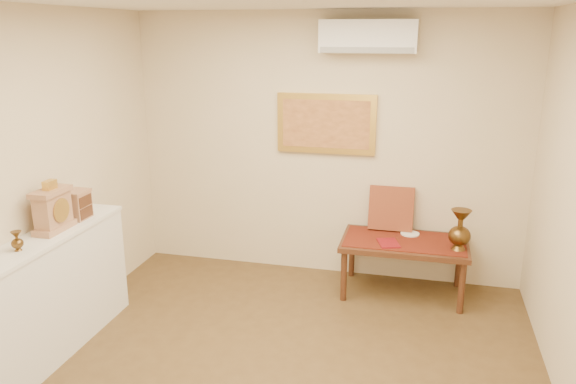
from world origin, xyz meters
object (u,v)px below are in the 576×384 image
(low_table, at_px, (404,247))
(wooden_chest, at_px, (78,205))
(display_ledge, at_px, (37,304))
(mantel_clock, at_px, (53,210))
(brass_urn_tall, at_px, (460,226))

(low_table, bearing_deg, wooden_chest, -154.41)
(display_ledge, height_order, mantel_clock, mantel_clock)
(mantel_clock, height_order, wooden_chest, mantel_clock)
(brass_urn_tall, distance_m, low_table, 0.59)
(display_ledge, height_order, wooden_chest, wooden_chest)
(wooden_chest, bearing_deg, low_table, 25.59)
(brass_urn_tall, bearing_deg, display_ledge, -150.94)
(brass_urn_tall, height_order, low_table, brass_urn_tall)
(mantel_clock, xyz_separation_m, low_table, (2.66, 1.58, -0.67))
(mantel_clock, distance_m, low_table, 3.17)
(brass_urn_tall, relative_size, mantel_clock, 1.13)
(low_table, bearing_deg, brass_urn_tall, -13.78)
(low_table, bearing_deg, mantel_clock, -149.36)
(display_ledge, distance_m, mantel_clock, 0.73)
(display_ledge, relative_size, mantel_clock, 4.93)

